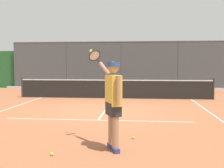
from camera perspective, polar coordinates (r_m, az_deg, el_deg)
name	(u,v)px	position (r m, az deg, el deg)	size (l,w,h in m)	color
ground_plane	(105,111)	(10.47, -1.48, -5.57)	(60.00, 60.00, 0.00)	#A8603D
court_line_markings	(97,122)	(8.59, -3.14, -7.72)	(7.75, 10.19, 0.01)	white
fence_backdrop	(122,70)	(20.04, 2.08, 2.96)	(18.57, 1.37, 3.33)	#474C51
tennis_net	(114,89)	(14.24, 0.51, -0.98)	(9.96, 0.09, 1.07)	#2D2D2D
tennis_player	(113,98)	(5.66, 0.18, -2.79)	(0.88, 1.28, 2.11)	navy
tennis_ball_by_sideline	(133,138)	(6.69, 4.41, -10.90)	(0.07, 0.07, 0.07)	#C1D138
tennis_ball_near_baseline	(52,154)	(5.64, -12.24, -13.87)	(0.07, 0.07, 0.07)	#C1D138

